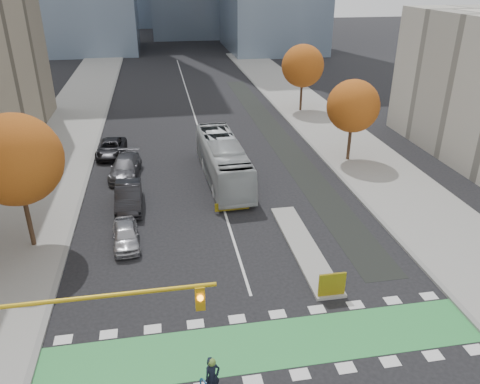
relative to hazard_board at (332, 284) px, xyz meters
name	(u,v)px	position (x,y,z in m)	size (l,w,h in m)	color
ground	(274,370)	(-4.00, -4.20, -0.80)	(300.00, 300.00, 0.00)	black
sidewalk_west	(37,191)	(-17.50, 15.80, -0.73)	(7.00, 120.00, 0.15)	gray
sidewalk_east	(373,167)	(9.50, 15.80, -0.73)	(7.00, 120.00, 0.15)	gray
curb_west	(85,188)	(-14.00, 15.80, -0.73)	(0.30, 120.00, 0.16)	gray
curb_east	(334,170)	(6.00, 15.80, -0.73)	(0.30, 120.00, 0.16)	gray
bike_crossing	(266,345)	(-4.00, -2.70, -0.79)	(20.00, 3.00, 0.01)	green
centre_line	(193,111)	(-4.00, 35.80, -0.80)	(0.15, 70.00, 0.01)	silver
bike_lane_paint	(275,135)	(3.50, 25.80, -0.80)	(2.50, 50.00, 0.01)	black
median_island	(303,246)	(0.00, 4.80, -0.72)	(1.60, 10.00, 0.16)	gray
hazard_board	(332,284)	(0.00, 0.00, 0.00)	(1.40, 0.12, 1.30)	yellow
tree_west	(15,160)	(-16.00, 7.80, 4.82)	(5.20, 5.20, 8.22)	#332114
tree_east_near	(353,106)	(8.00, 17.80, 4.06)	(4.40, 4.40, 7.08)	#332114
tree_east_far	(303,66)	(8.50, 33.80, 4.44)	(4.80, 4.80, 7.65)	#332114
traffic_signal_west	(58,326)	(-11.93, -4.71, 3.23)	(8.53, 0.56, 5.20)	#BF9914
bus	(223,160)	(-3.29, 15.67, 0.83)	(2.73, 11.67, 3.25)	#B7BDBF
parked_car_a	(126,235)	(-10.50, 7.03, -0.14)	(1.57, 3.90, 1.33)	#A9A9AF
parked_car_b	(129,197)	(-10.50, 12.03, 0.03)	(1.75, 5.01, 1.65)	black
parked_car_c	(125,167)	(-10.98, 17.74, -0.03)	(2.14, 5.27, 1.53)	#48484D
parked_car_d	(111,148)	(-12.43, 22.74, -0.12)	(2.27, 4.92, 1.37)	black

